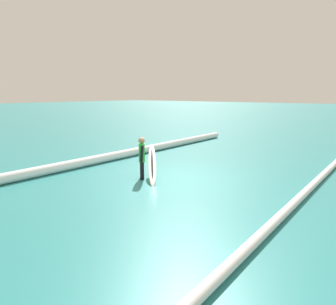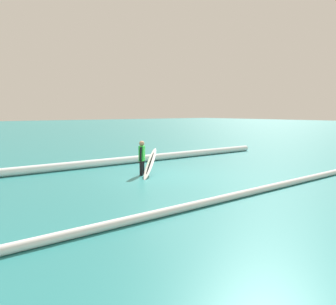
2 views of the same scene
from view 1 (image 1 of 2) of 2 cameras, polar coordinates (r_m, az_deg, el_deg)
The scene contains 5 objects.
ground_plane at distance 10.50m, azimuth -0.34°, elevation -4.77°, with size 177.55×177.55×0.00m, color teal.
surfer at distance 10.25m, azimuth -5.00°, elevation -0.65°, with size 0.40×0.42×1.43m.
surfboard at distance 10.31m, azimuth -3.02°, elevation -2.15°, with size 1.65×1.52×1.05m.
wave_crest_foreground at distance 14.02m, azimuth -7.31°, elevation -0.04°, with size 0.36×0.36×15.75m, color white.
wave_crest_midground at distance 9.67m, azimuth 24.90°, elevation -6.59°, with size 0.21×0.21×20.37m, color white.
Camera 1 is at (7.90, 6.28, 2.88)m, focal length 32.09 mm.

